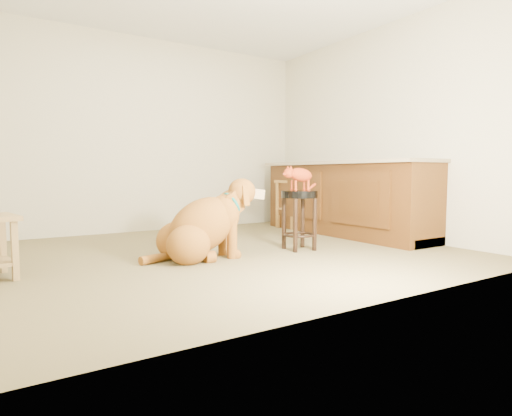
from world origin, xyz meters
TOP-DOWN VIEW (x-y plane):
  - floor at (0.00, 0.00)m, footprint 4.50×4.00m
  - room_shell at (0.00, 0.00)m, footprint 4.54×4.04m
  - cabinet_run at (1.94, 0.30)m, footprint 0.70×2.56m
  - padded_stool at (0.76, -0.28)m, footprint 0.37×0.37m
  - wood_stool at (1.79, 1.20)m, footprint 0.43×0.43m
  - golden_retriever at (-0.29, -0.19)m, footprint 1.25×0.63m
  - tabby_kitten at (0.75, -0.28)m, footprint 0.46×0.16m

SIDE VIEW (x-z plane):
  - floor at x=0.00m, z-range -0.01..0.01m
  - golden_retriever at x=-0.29m, z-range -0.10..0.69m
  - wood_stool at x=1.79m, z-range 0.01..0.70m
  - padded_stool at x=0.76m, z-range 0.13..0.74m
  - cabinet_run at x=1.94m, z-range -0.03..0.91m
  - tabby_kitten at x=0.75m, z-range 0.62..0.90m
  - room_shell at x=0.00m, z-range 0.37..2.99m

